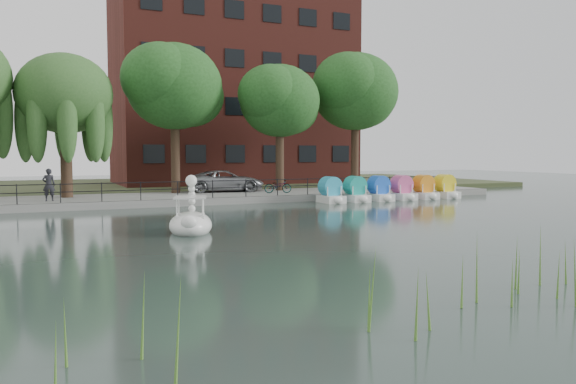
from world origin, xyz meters
TOP-DOWN VIEW (x-y plane):
  - ground_plane at (0.00, 0.00)m, footprint 120.00×120.00m
  - promenade at (0.00, 16.00)m, footprint 40.00×6.00m
  - kerb at (0.00, 13.05)m, footprint 40.00×0.25m
  - land_strip at (0.00, 30.00)m, footprint 60.00×22.00m
  - railing at (0.00, 13.25)m, footprint 32.00×0.05m
  - apartment_building at (7.00, 29.97)m, footprint 20.00×10.07m
  - willow_mid at (-7.50, 17.00)m, footprint 5.32×5.32m
  - broadleaf_center at (-1.00, 18.00)m, footprint 6.00×6.00m
  - broadleaf_right at (6.00, 17.50)m, footprint 5.40×5.40m
  - broadleaf_far at (12.50, 18.50)m, footprint 6.30×6.30m
  - minivan at (2.22, 17.76)m, footprint 3.47×6.10m
  - bicycle at (4.85, 15.15)m, footprint 1.02×1.82m
  - pedestrian at (-8.50, 14.61)m, footprint 0.73×0.51m
  - swan_boat at (-3.96, 2.88)m, footprint 2.23×2.83m
  - pedal_boat_row at (10.99, 11.68)m, footprint 9.65×1.70m

SIDE VIEW (x-z plane):
  - ground_plane at x=0.00m, z-range 0.00..0.00m
  - land_strip at x=0.00m, z-range 0.00..0.36m
  - promenade at x=0.00m, z-range 0.00..0.40m
  - kerb at x=0.00m, z-range 0.00..0.40m
  - swan_boat at x=-3.96m, z-range -0.59..1.51m
  - pedal_boat_row at x=10.99m, z-range -0.09..1.31m
  - bicycle at x=4.85m, z-range 0.40..1.40m
  - railing at x=0.00m, z-range 0.65..1.65m
  - minivan at x=2.22m, z-range 0.40..2.01m
  - pedestrian at x=-8.50m, z-range 0.40..2.38m
  - willow_mid at x=-7.50m, z-range 2.17..10.32m
  - broadleaf_right at x=6.00m, z-range 2.22..10.55m
  - broadleaf_center at x=-1.00m, z-range 2.44..11.69m
  - broadleaf_far at x=12.50m, z-range 2.54..12.25m
  - apartment_building at x=7.00m, z-range 0.36..18.36m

